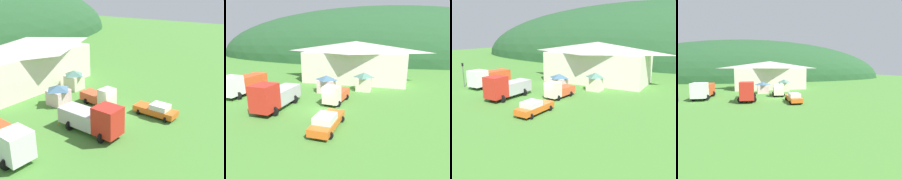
{
  "view_description": "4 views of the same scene",
  "coord_description": "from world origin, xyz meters",
  "views": [
    {
      "loc": [
        -25.93,
        -18.17,
        14.64
      ],
      "look_at": [
        3.55,
        2.91,
        1.37
      ],
      "focal_mm": 44.66,
      "sensor_mm": 36.0,
      "label": 1
    },
    {
      "loc": [
        7.5,
        -20.71,
        8.56
      ],
      "look_at": [
        0.53,
        4.96,
        1.26
      ],
      "focal_mm": 31.33,
      "sensor_mm": 36.0,
      "label": 2
    },
    {
      "loc": [
        18.93,
        -26.47,
        9.38
      ],
      "look_at": [
        1.19,
        3.72,
        1.13
      ],
      "focal_mm": 39.03,
      "sensor_mm": 36.0,
      "label": 3
    },
    {
      "loc": [
        -5.62,
        -33.47,
        5.93
      ],
      "look_at": [
        3.17,
        2.41,
        1.32
      ],
      "focal_mm": 28.54,
      "sensor_mm": 36.0,
      "label": 4
    }
  ],
  "objects": [
    {
      "name": "ground_plane",
      "position": [
        0.0,
        0.0,
        0.0
      ],
      "size": [
        200.0,
        200.0,
        0.0
      ],
      "primitive_type": "plane",
      "color": "#477F33"
    },
    {
      "name": "heavy_rig_white",
      "position": [
        -13.66,
        2.95,
        1.72
      ],
      "size": [
        3.5,
        7.7,
        3.2
      ],
      "rotation": [
        0.0,
        0.0,
        -1.63
      ],
      "color": "white",
      "rests_on": "ground"
    },
    {
      "name": "play_shed_cream",
      "position": [
        3.49,
        9.96,
        1.52
      ],
      "size": [
        2.49,
        2.49,
        2.96
      ],
      "color": "beige",
      "rests_on": "ground"
    },
    {
      "name": "traffic_cone_near_pickup",
      "position": [
        -6.38,
        3.32,
        0.0
      ],
      "size": [
        0.36,
        0.36,
        0.53
      ],
      "primitive_type": "cone",
      "color": "orange",
      "rests_on": "ground"
    },
    {
      "name": "forested_hill_backdrop",
      "position": [
        0.0,
        63.96,
        0.0
      ],
      "size": [
        142.24,
        60.0,
        39.72
      ],
      "primitive_type": "ellipsoid",
      "color": "#234C28",
      "rests_on": "ground"
    },
    {
      "name": "light_truck_cream",
      "position": [
        0.76,
        2.79,
        1.22
      ],
      "size": [
        2.8,
        5.19,
        2.58
      ],
      "rotation": [
        0.0,
        0.0,
        -1.69
      ],
      "color": "beige",
      "rests_on": "ground"
    },
    {
      "name": "depot_building",
      "position": [
        0.81,
        16.89,
        3.93
      ],
      "size": [
        20.21,
        9.84,
        7.63
      ],
      "color": "silver",
      "rests_on": "ground"
    },
    {
      "name": "crane_truck_red",
      "position": [
        -5.58,
        -1.3,
        1.72
      ],
      "size": [
        3.3,
        7.51,
        3.52
      ],
      "rotation": [
        0.0,
        0.0,
        -1.6
      ],
      "color": "red",
      "rests_on": "ground"
    },
    {
      "name": "service_pickup_orange",
      "position": [
        2.08,
        -4.7,
        0.83
      ],
      "size": [
        2.46,
        5.35,
        1.66
      ],
      "rotation": [
        0.0,
        0.0,
        -1.6
      ],
      "color": "orange",
      "rests_on": "ground"
    },
    {
      "name": "play_shed_pink",
      "position": [
        -2.04,
        7.65,
        1.36
      ],
      "size": [
        2.72,
        2.59,
        2.64
      ],
      "color": "beige",
      "rests_on": "ground"
    }
  ]
}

